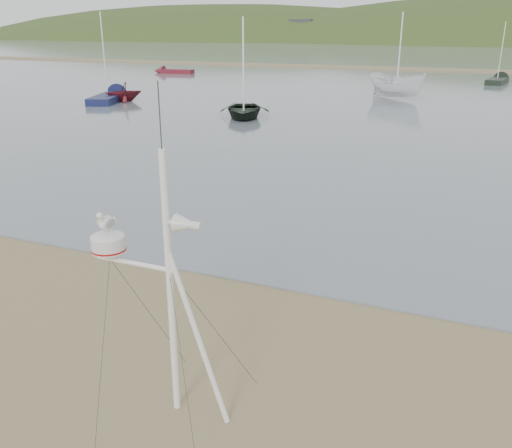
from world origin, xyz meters
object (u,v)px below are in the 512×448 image
at_px(boat_red, 123,83).
at_px(dinghy_red_far, 169,71).
at_px(sailboat_dark_mid, 500,80).
at_px(boat_white, 399,63).
at_px(mast_rig, 168,341).
at_px(sailboat_blue_near, 115,95).
at_px(boat_dark, 243,80).

relative_size(boat_red, dinghy_red_far, 0.51).
bearing_deg(sailboat_dark_mid, boat_red, -133.77).
height_order(boat_white, dinghy_red_far, boat_white).
xyz_separation_m(mast_rig, sailboat_dark_mid, (4.41, 55.56, -0.83)).
relative_size(boat_white, sailboat_dark_mid, 0.82).
height_order(boat_red, sailboat_blue_near, sailboat_blue_near).
bearing_deg(boat_white, mast_rig, -144.42).
xyz_separation_m(sailboat_blue_near, sailboat_dark_mid, (27.44, 26.03, 0.00)).
distance_m(boat_dark, boat_red, 11.99).
xyz_separation_m(mast_rig, sailboat_blue_near, (-23.03, 29.53, -0.83)).
height_order(mast_rig, boat_white, boat_white).
bearing_deg(sailboat_dark_mid, sailboat_blue_near, -136.51).
bearing_deg(mast_rig, boat_dark, 111.93).
bearing_deg(sailboat_blue_near, boat_red, -31.96).
bearing_deg(mast_rig, boat_red, 126.93).
relative_size(boat_red, boat_white, 0.50).
distance_m(boat_dark, boat_white, 14.99).
distance_m(boat_dark, dinghy_red_far, 35.31).
height_order(boat_dark, boat_red, boat_dark).
relative_size(mast_rig, boat_dark, 1.06).
bearing_deg(sailboat_blue_near, sailboat_dark_mid, 43.49).
bearing_deg(dinghy_red_far, boat_red, -65.70).
xyz_separation_m(mast_rig, boat_dark, (-10.05, 24.97, 1.12)).
distance_m(boat_red, boat_white, 20.85).
bearing_deg(boat_red, dinghy_red_far, 153.17).
relative_size(mast_rig, sailboat_dark_mid, 0.73).
bearing_deg(sailboat_blue_near, boat_dark, -19.37).
distance_m(boat_dark, sailboat_dark_mid, 33.90).
height_order(sailboat_blue_near, sailboat_dark_mid, sailboat_blue_near).
bearing_deg(boat_red, boat_dark, 21.43).
bearing_deg(boat_white, sailboat_dark_mid, 7.88).
bearing_deg(boat_dark, sailboat_dark_mid, 42.93).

